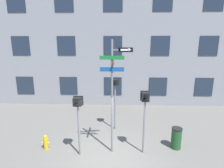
{
  "coord_description": "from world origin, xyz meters",
  "views": [
    {
      "loc": [
        0.42,
        -6.42,
        4.64
      ],
      "look_at": [
        0.16,
        0.48,
        3.07
      ],
      "focal_mm": 28.0,
      "sensor_mm": 36.0,
      "label": 1
    }
  ],
  "objects_px": {
    "street_sign_pole": "(113,88)",
    "pedestrian_signal_right": "(145,106)",
    "pedestrian_signal_left": "(78,110)",
    "fire_hydrant": "(46,142)",
    "trash_bin": "(176,138)",
    "pedestrian_signal_across": "(115,90)"
  },
  "relations": [
    {
      "from": "fire_hydrant",
      "to": "trash_bin",
      "type": "distance_m",
      "value": 5.92
    },
    {
      "from": "pedestrian_signal_right",
      "to": "fire_hydrant",
      "type": "distance_m",
      "value": 4.74
    },
    {
      "from": "street_sign_pole",
      "to": "pedestrian_signal_right",
      "type": "distance_m",
      "value": 1.5
    },
    {
      "from": "fire_hydrant",
      "to": "pedestrian_signal_right",
      "type": "bearing_deg",
      "value": -1.54
    },
    {
      "from": "pedestrian_signal_across",
      "to": "pedestrian_signal_right",
      "type": "bearing_deg",
      "value": -59.46
    },
    {
      "from": "pedestrian_signal_across",
      "to": "fire_hydrant",
      "type": "relative_size",
      "value": 4.25
    },
    {
      "from": "trash_bin",
      "to": "pedestrian_signal_left",
      "type": "bearing_deg",
      "value": -171.33
    },
    {
      "from": "trash_bin",
      "to": "pedestrian_signal_right",
      "type": "bearing_deg",
      "value": -165.09
    },
    {
      "from": "pedestrian_signal_across",
      "to": "trash_bin",
      "type": "height_order",
      "value": "pedestrian_signal_across"
    },
    {
      "from": "street_sign_pole",
      "to": "fire_hydrant",
      "type": "xyz_separation_m",
      "value": [
        -3.06,
        0.09,
        -2.57
      ]
    },
    {
      "from": "pedestrian_signal_left",
      "to": "fire_hydrant",
      "type": "bearing_deg",
      "value": 167.53
    },
    {
      "from": "street_sign_pole",
      "to": "trash_bin",
      "type": "bearing_deg",
      "value": 7.72
    },
    {
      "from": "trash_bin",
      "to": "pedestrian_signal_across",
      "type": "bearing_deg",
      "value": 148.11
    },
    {
      "from": "street_sign_pole",
      "to": "pedestrian_signal_left",
      "type": "xyz_separation_m",
      "value": [
        -1.43,
        -0.27,
        -0.86
      ]
    },
    {
      "from": "pedestrian_signal_left",
      "to": "fire_hydrant",
      "type": "distance_m",
      "value": 2.39
    },
    {
      "from": "pedestrian_signal_right",
      "to": "pedestrian_signal_left",
      "type": "bearing_deg",
      "value": -174.96
    },
    {
      "from": "pedestrian_signal_left",
      "to": "fire_hydrant",
      "type": "relative_size",
      "value": 3.84
    },
    {
      "from": "fire_hydrant",
      "to": "pedestrian_signal_left",
      "type": "bearing_deg",
      "value": -12.47
    },
    {
      "from": "fire_hydrant",
      "to": "trash_bin",
      "type": "xyz_separation_m",
      "value": [
        5.91,
        0.29,
        0.17
      ]
    },
    {
      "from": "street_sign_pole",
      "to": "trash_bin",
      "type": "relative_size",
      "value": 4.93
    },
    {
      "from": "pedestrian_signal_left",
      "to": "pedestrian_signal_right",
      "type": "relative_size",
      "value": 0.94
    },
    {
      "from": "pedestrian_signal_left",
      "to": "trash_bin",
      "type": "xyz_separation_m",
      "value": [
        4.29,
        0.65,
        -1.55
      ]
    }
  ]
}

